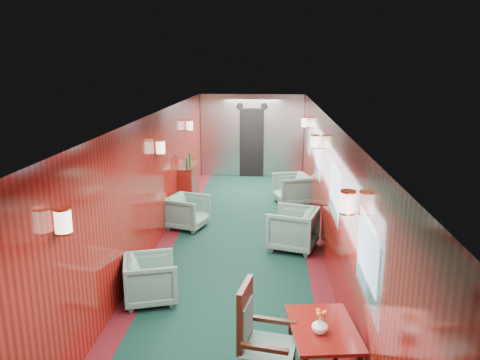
{
  "coord_description": "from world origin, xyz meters",
  "views": [
    {
      "loc": [
        0.57,
        -7.59,
        3.26
      ],
      "look_at": [
        0.0,
        0.78,
        1.15
      ],
      "focal_mm": 35.0,
      "sensor_mm": 36.0,
      "label": 1
    }
  ],
  "objects_px": {
    "dining_table": "(323,337)",
    "armchair_left_far": "(188,212)",
    "armchair_right_near": "(293,229)",
    "armchair_left_near": "(151,279)",
    "credenza": "(189,185)",
    "side_chair": "(258,336)",
    "armchair_right_far": "(292,189)"
  },
  "relations": [
    {
      "from": "dining_table",
      "to": "credenza",
      "type": "xyz_separation_m",
      "value": [
        -2.46,
        6.25,
        -0.09
      ]
    },
    {
      "from": "armchair_left_far",
      "to": "armchair_right_near",
      "type": "height_order",
      "value": "armchair_right_near"
    },
    {
      "from": "dining_table",
      "to": "credenza",
      "type": "relative_size",
      "value": 0.8
    },
    {
      "from": "armchair_left_far",
      "to": "armchair_right_near",
      "type": "xyz_separation_m",
      "value": [
        2.07,
        -0.95,
        0.04
      ]
    },
    {
      "from": "dining_table",
      "to": "armchair_left_near",
      "type": "distance_m",
      "value": 2.76
    },
    {
      "from": "side_chair",
      "to": "armchair_left_far",
      "type": "distance_m",
      "value": 5.04
    },
    {
      "from": "armchair_left_far",
      "to": "armchair_right_far",
      "type": "relative_size",
      "value": 0.94
    },
    {
      "from": "armchair_left_near",
      "to": "armchair_right_far",
      "type": "relative_size",
      "value": 0.92
    },
    {
      "from": "armchair_right_near",
      "to": "armchair_right_far",
      "type": "bearing_deg",
      "value": -164.97
    },
    {
      "from": "side_chair",
      "to": "credenza",
      "type": "height_order",
      "value": "credenza"
    },
    {
      "from": "side_chair",
      "to": "armchair_right_near",
      "type": "distance_m",
      "value": 3.88
    },
    {
      "from": "dining_table",
      "to": "armchair_right_near",
      "type": "bearing_deg",
      "value": 85.05
    },
    {
      "from": "dining_table",
      "to": "armchair_left_near",
      "type": "bearing_deg",
      "value": 135.83
    },
    {
      "from": "armchair_left_far",
      "to": "armchair_right_near",
      "type": "relative_size",
      "value": 0.89
    },
    {
      "from": "dining_table",
      "to": "armchair_right_near",
      "type": "distance_m",
      "value": 3.73
    },
    {
      "from": "side_chair",
      "to": "armchair_left_far",
      "type": "height_order",
      "value": "side_chair"
    },
    {
      "from": "dining_table",
      "to": "armchair_left_far",
      "type": "relative_size",
      "value": 1.35
    },
    {
      "from": "credenza",
      "to": "armchair_right_near",
      "type": "distance_m",
      "value": 3.43
    },
    {
      "from": "side_chair",
      "to": "credenza",
      "type": "distance_m",
      "value": 6.62
    },
    {
      "from": "credenza",
      "to": "dining_table",
      "type": "bearing_deg",
      "value": -68.53
    },
    {
      "from": "credenza",
      "to": "armchair_left_far",
      "type": "xyz_separation_m",
      "value": [
        0.24,
        -1.58,
        -0.15
      ]
    },
    {
      "from": "dining_table",
      "to": "side_chair",
      "type": "height_order",
      "value": "side_chair"
    },
    {
      "from": "dining_table",
      "to": "armchair_left_far",
      "type": "height_order",
      "value": "dining_table"
    },
    {
      "from": "dining_table",
      "to": "armchair_left_near",
      "type": "height_order",
      "value": "dining_table"
    },
    {
      "from": "armchair_left_far",
      "to": "armchair_right_far",
      "type": "xyz_separation_m",
      "value": [
        2.17,
        1.84,
        0.02
      ]
    },
    {
      "from": "side_chair",
      "to": "dining_table",
      "type": "bearing_deg",
      "value": 21.38
    },
    {
      "from": "armchair_right_far",
      "to": "dining_table",
      "type": "bearing_deg",
      "value": -16.61
    },
    {
      "from": "side_chair",
      "to": "armchair_right_far",
      "type": "bearing_deg",
      "value": 95.81
    },
    {
      "from": "armchair_left_near",
      "to": "armchair_right_near",
      "type": "height_order",
      "value": "armchair_right_near"
    },
    {
      "from": "side_chair",
      "to": "armchair_right_near",
      "type": "bearing_deg",
      "value": 93.52
    },
    {
      "from": "armchair_left_far",
      "to": "armchair_right_near",
      "type": "distance_m",
      "value": 2.28
    },
    {
      "from": "armchair_left_near",
      "to": "armchair_right_near",
      "type": "distance_m",
      "value": 2.91
    }
  ]
}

